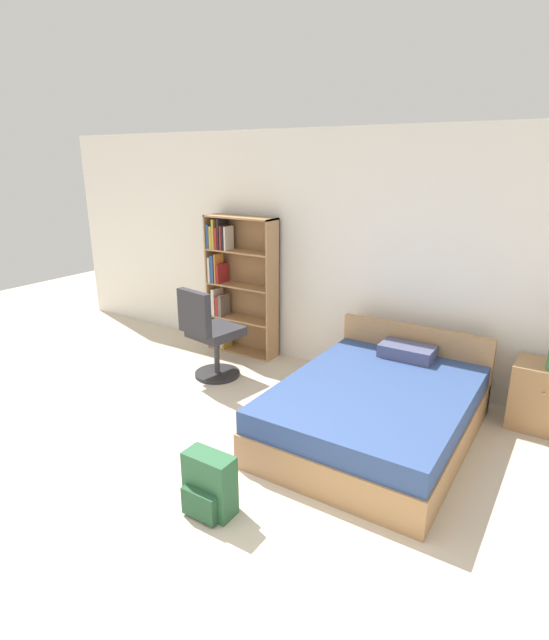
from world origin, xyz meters
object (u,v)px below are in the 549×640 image
Objects in this scene: bookshelf at (234,285)px; backpack_green at (209,485)px; bed at (378,408)px; nightstand at (544,397)px; office_chair at (210,335)px; backpack_blue at (211,486)px.

bookshelf is 3.81× the size of backpack_green.
bed is 1.48m from nightstand.
bookshelf is 0.95m from office_chair.
office_chair reaches higher than backpack_blue.
nightstand is (3.14, 0.77, -0.20)m from office_chair.
bookshelf is 2.52m from bed.
office_chair reaches higher than backpack_green.
nightstand reaches higher than backpack_blue.
bookshelf is 3.48m from nightstand.
backpack_green is (-0.57, -1.56, -0.04)m from bed.
bookshelf is at bearing 178.84° from nightstand.
bed reaches higher than backpack_blue.
bed reaches higher than backpack_green.
bed is (2.26, -0.96, -0.59)m from bookshelf.
bookshelf is at bearing 123.69° from backpack_green.
nightstand is (3.44, -0.07, -0.54)m from bookshelf.
bookshelf is at bearing 123.91° from backpack_blue.
nightstand is at bearing -1.16° from bookshelf.
bed is at bearing -23.10° from bookshelf.
backpack_blue is at bearing -111.16° from bed.
bed is 1.63m from backpack_blue.
nightstand is (1.18, 0.89, 0.05)m from bed.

